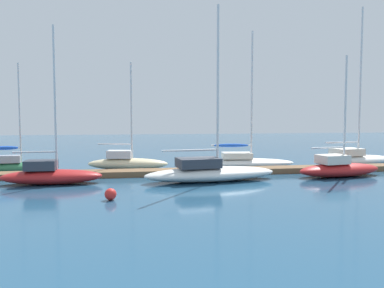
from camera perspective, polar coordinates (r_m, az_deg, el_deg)
name	(u,v)px	position (r m, az deg, el deg)	size (l,w,h in m)	color
ground_plane	(196,174)	(28.05, 0.65, -4.37)	(120.00, 120.00, 0.00)	navy
dock_pier	(196,171)	(28.02, 0.65, -3.98)	(30.45, 1.70, 0.39)	brown
sailboat_0	(16,165)	(31.17, -23.97, -2.81)	(5.16, 2.01, 7.87)	#2D7047
sailboat_1	(50,174)	(25.45, -19.70, -4.13)	(5.97, 1.95, 9.50)	#B21E1E
sailboat_2	(127,162)	(30.67, -9.34, -2.58)	(6.31, 2.72, 8.13)	beige
sailboat_3	(210,172)	(25.07, 2.54, -4.01)	(8.86, 3.69, 10.98)	white
sailboat_4	(245,161)	(31.84, 7.63, -2.41)	(7.85, 3.15, 10.73)	white
sailboat_5	(339,168)	(28.70, 20.39, -3.25)	(6.48, 3.10, 8.16)	#B21E1E
sailboat_6	(353,158)	(35.24, 22.22, -1.92)	(7.95, 3.64, 12.87)	white
mooring_buoy_red	(111,194)	(19.97, -11.65, -7.09)	(0.58, 0.58, 0.58)	red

